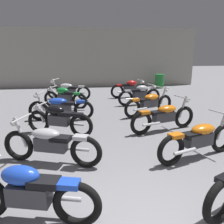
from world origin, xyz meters
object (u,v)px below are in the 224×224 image
at_px(motorcycle_left_row_0, 29,193).
at_px(oil_drum, 159,81).
at_px(motorcycle_left_row_3, 61,107).
at_px(motorcycle_right_row_1, 199,139).
at_px(motorcycle_right_row_5, 130,88).
at_px(motorcycle_left_row_1, 50,143).
at_px(motorcycle_left_row_5, 68,90).
at_px(motorcycle_left_row_2, 59,119).
at_px(motorcycle_right_row_2, 164,116).
at_px(motorcycle_right_row_3, 149,103).
at_px(motorcycle_left_row_4, 65,97).
at_px(motorcycle_right_row_4, 140,94).

xyz_separation_m(motorcycle_left_row_0, oil_drum, (5.55, 10.83, -0.03)).
relative_size(motorcycle_left_row_3, motorcycle_right_row_1, 1.04).
height_order(motorcycle_left_row_3, motorcycle_right_row_5, motorcycle_left_row_3).
bearing_deg(motorcycle_left_row_1, motorcycle_right_row_1, -3.12).
height_order(motorcycle_left_row_1, motorcycle_left_row_3, same).
bearing_deg(motorcycle_left_row_0, motorcycle_left_row_1, 87.45).
xyz_separation_m(motorcycle_left_row_5, oil_drum, (5.44, 2.73, -0.03)).
relative_size(motorcycle_left_row_2, motorcycle_right_row_1, 0.89).
xyz_separation_m(motorcycle_right_row_2, motorcycle_right_row_3, (0.08, 1.71, 0.00)).
xyz_separation_m(motorcycle_left_row_4, motorcycle_right_row_4, (3.15, 0.17, 0.00)).
xyz_separation_m(motorcycle_right_row_3, motorcycle_right_row_5, (-0.04, 3.20, 0.01)).
bearing_deg(motorcycle_left_row_2, motorcycle_left_row_0, -91.69).
xyz_separation_m(motorcycle_left_row_4, motorcycle_right_row_3, (3.10, -1.42, -0.01)).
relative_size(motorcycle_left_row_1, motorcycle_right_row_5, 1.06).
bearing_deg(motorcycle_right_row_2, motorcycle_right_row_5, 89.62).
relative_size(motorcycle_left_row_4, oil_drum, 2.13).
bearing_deg(motorcycle_right_row_5, motorcycle_right_row_3, -89.21).
distance_m(motorcycle_right_row_1, motorcycle_right_row_2, 1.77).
xyz_separation_m(motorcycle_right_row_1, motorcycle_right_row_2, (-0.14, 1.76, 0.00)).
distance_m(motorcycle_left_row_5, motorcycle_right_row_1, 7.29).
xyz_separation_m(motorcycle_left_row_5, motorcycle_right_row_2, (2.97, -4.82, 0.00)).
relative_size(motorcycle_left_row_2, motorcycle_right_row_5, 0.95).
bearing_deg(motorcycle_left_row_5, motorcycle_right_row_4, -26.11).
bearing_deg(motorcycle_right_row_1, motorcycle_left_row_1, 176.88).
height_order(motorcycle_left_row_3, motorcycle_right_row_3, same).
bearing_deg(motorcycle_left_row_4, motorcycle_right_row_3, -24.67).
relative_size(motorcycle_left_row_0, motorcycle_right_row_3, 0.95).
xyz_separation_m(motorcycle_left_row_0, motorcycle_right_row_1, (3.22, 1.51, -0.01)).
relative_size(motorcycle_right_row_2, motorcycle_right_row_5, 1.08).
bearing_deg(motorcycle_left_row_4, motorcycle_right_row_5, 30.15).
bearing_deg(motorcycle_left_row_0, motorcycle_right_row_3, 57.63).
bearing_deg(motorcycle_left_row_1, motorcycle_left_row_2, 89.18).
relative_size(motorcycle_left_row_3, motorcycle_right_row_4, 1.11).
xyz_separation_m(motorcycle_left_row_3, motorcycle_left_row_4, (0.03, 1.65, 0.01)).
bearing_deg(motorcycle_left_row_4, motorcycle_right_row_4, 3.10).
height_order(motorcycle_left_row_4, motorcycle_right_row_5, same).
relative_size(motorcycle_left_row_1, oil_drum, 2.45).
bearing_deg(motorcycle_right_row_1, motorcycle_left_row_0, -154.89).
height_order(motorcycle_left_row_3, motorcycle_right_row_4, motorcycle_left_row_3).
bearing_deg(oil_drum, motorcycle_left_row_4, -141.15).
relative_size(motorcycle_right_row_4, oil_drum, 2.30).
relative_size(motorcycle_left_row_0, motorcycle_right_row_4, 0.99).
xyz_separation_m(motorcycle_left_row_0, motorcycle_left_row_5, (0.11, 8.10, -0.01)).
bearing_deg(motorcycle_right_row_2, motorcycle_right_row_1, -85.49).
height_order(motorcycle_right_row_5, oil_drum, motorcycle_right_row_5).
relative_size(motorcycle_left_row_0, oil_drum, 2.28).
distance_m(motorcycle_left_row_0, motorcycle_right_row_4, 7.32).
distance_m(motorcycle_right_row_2, oil_drum, 7.95).
bearing_deg(motorcycle_right_row_1, motorcycle_left_row_3, 134.48).
xyz_separation_m(motorcycle_left_row_5, motorcycle_right_row_3, (3.05, -3.11, 0.00)).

